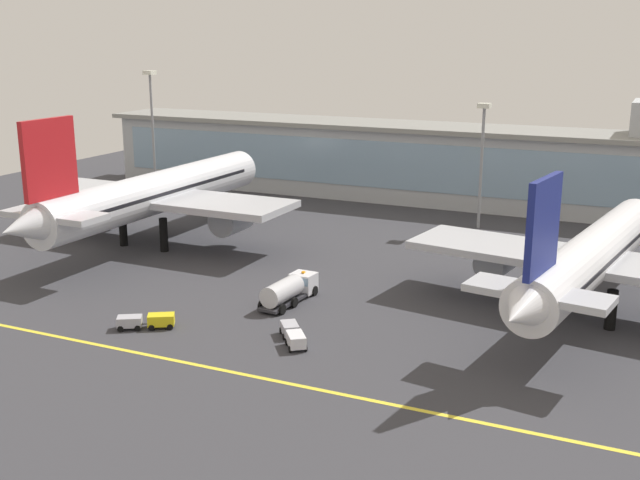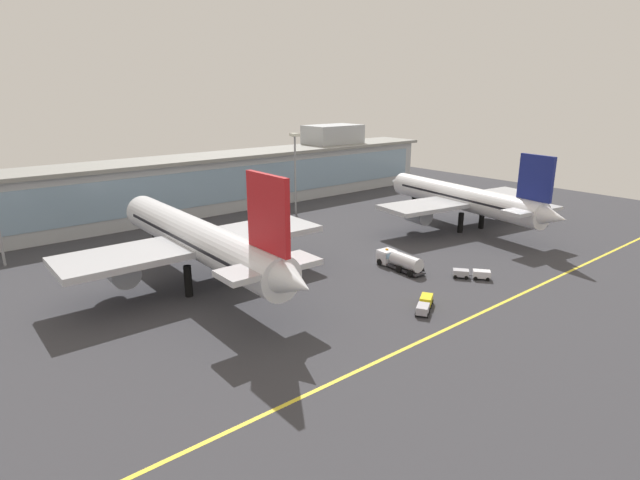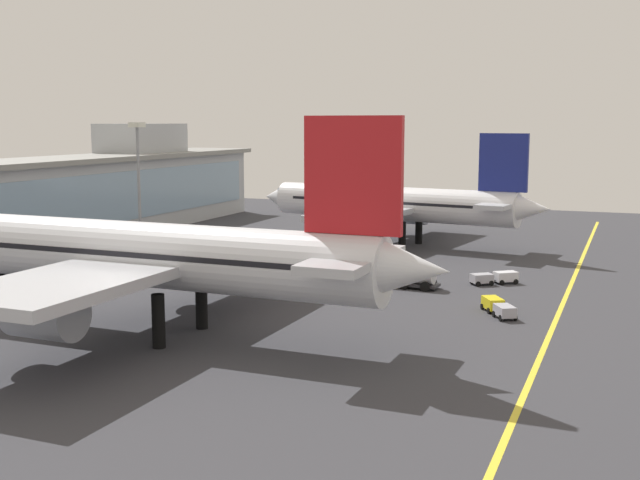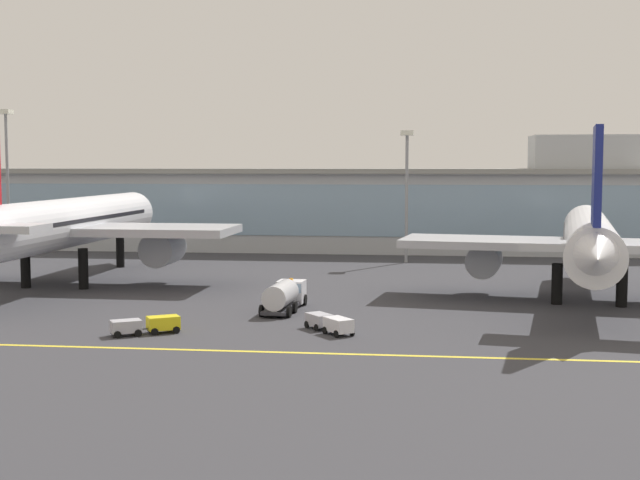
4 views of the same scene
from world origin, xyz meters
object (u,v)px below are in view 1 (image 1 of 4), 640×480
Objects in this scene: baggage_tug_near at (293,335)px; apron_light_mast_west at (152,113)px; fuel_tanker_truck at (290,289)px; airliner_near_left at (156,194)px; apron_light_mast_centre at (482,144)px; service_truck_far at (147,321)px; airliner_near_right at (591,257)px.

apron_light_mast_west reaches higher than baggage_tug_near.
airliner_near_left is at bearing 66.47° from fuel_tanker_truck.
apron_light_mast_west is at bearing 52.69° from fuel_tanker_truck.
airliner_near_left reaches higher than baggage_tug_near.
apron_light_mast_centre is (10.63, 42.08, 11.19)m from fuel_tanker_truck.
apron_light_mast_centre is at bearing 39.18° from service_truck_far.
apron_light_mast_centre is at bearing 39.31° from airliner_near_right.
airliner_near_right is 8.55× the size of service_truck_far.
apron_light_mast_west reaches higher than fuel_tanker_truck.
apron_light_mast_west is (-79.55, 34.00, 8.38)m from airliner_near_right.
fuel_tanker_truck is at bearing -116.39° from airliner_near_left.
airliner_near_left is 5.86× the size of fuel_tanker_truck.
service_truck_far is 59.87m from apron_light_mast_centre.
airliner_near_right is at bearing -69.00° from fuel_tanker_truck.
apron_light_mast_centre is (5.13, 52.33, 11.90)m from baggage_tug_near.
apron_light_mast_west is at bearing 178.87° from apron_light_mast_centre.
airliner_near_left is 47.90m from apron_light_mast_centre.
fuel_tanker_truck is at bearing 170.54° from baggage_tug_near.
baggage_tug_near is at bearing -147.96° from fuel_tanker_truck.
airliner_near_right is at bearing -23.14° from apron_light_mast_west.
apron_light_mast_centre reaches higher than service_truck_far.
airliner_near_left is 1.13× the size of airliner_near_right.
fuel_tanker_truck reaches higher than baggage_tug_near.
fuel_tanker_truck is at bearing 23.29° from service_truck_far.
fuel_tanker_truck reaches higher than service_truck_far.
baggage_tug_near is 0.96× the size of service_truck_far.
service_truck_far is (18.73, -27.63, -6.24)m from airliner_near_left.
airliner_near_left reaches higher than apron_light_mast_centre.
fuel_tanker_truck is 0.41× the size of apron_light_mast_west.
airliner_near_right is 38.65m from apron_light_mast_centre.
apron_light_mast_west is at bearing 94.63° from service_truck_far.
fuel_tanker_truck is at bearing 115.89° from airliner_near_right.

